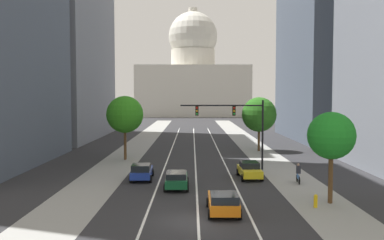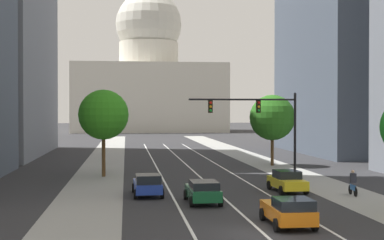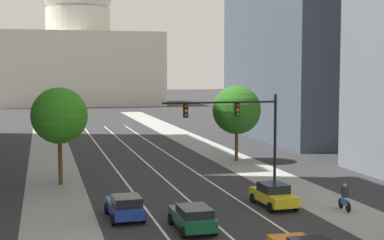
{
  "view_description": "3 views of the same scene",
  "coord_description": "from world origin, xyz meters",
  "px_view_note": "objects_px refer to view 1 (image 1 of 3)",
  "views": [
    {
      "loc": [
        -0.37,
        -24.35,
        7.55
      ],
      "look_at": [
        -0.58,
        26.1,
        4.55
      ],
      "focal_mm": 38.52,
      "sensor_mm": 36.0,
      "label": 1
    },
    {
      "loc": [
        -6.29,
        -25.2,
        5.68
      ],
      "look_at": [
        -1.35,
        16.84,
        4.99
      ],
      "focal_mm": 52.51,
      "sensor_mm": 36.0,
      "label": 2
    },
    {
      "loc": [
        -9.52,
        -21.38,
        8.79
      ],
      "look_at": [
        1.83,
        22.1,
        4.93
      ],
      "focal_mm": 54.04,
      "sensor_mm": 36.0,
      "label": 3
    }
  ],
  "objects_px": {
    "car_green": "(178,179)",
    "street_tree_mid_right": "(261,115)",
    "cyclist": "(300,174)",
    "street_tree_near_left": "(127,115)",
    "car_blue": "(143,171)",
    "traffic_signal_mast": "(239,120)",
    "capitol_building": "(195,77)",
    "car_yellow": "(251,170)",
    "street_tree_far_right": "(333,136)",
    "car_orange": "(225,202)",
    "fire_hydrant": "(317,201)"
  },
  "relations": [
    {
      "from": "fire_hydrant",
      "to": "cyclist",
      "type": "bearing_deg",
      "value": 83.96
    },
    {
      "from": "cyclist",
      "to": "street_tree_mid_right",
      "type": "distance_m",
      "value": 21.13
    },
    {
      "from": "car_yellow",
      "to": "street_tree_mid_right",
      "type": "xyz_separation_m",
      "value": [
        3.86,
        18.56,
        4.21
      ]
    },
    {
      "from": "car_yellow",
      "to": "street_tree_near_left",
      "type": "xyz_separation_m",
      "value": [
        -13.12,
        10.85,
        4.57
      ]
    },
    {
      "from": "car_green",
      "to": "cyclist",
      "type": "xyz_separation_m",
      "value": [
        10.41,
        1.96,
        0.09
      ]
    },
    {
      "from": "traffic_signal_mast",
      "to": "street_tree_mid_right",
      "type": "height_order",
      "value": "street_tree_mid_right"
    },
    {
      "from": "capitol_building",
      "to": "cyclist",
      "type": "bearing_deg",
      "value": -85.82
    },
    {
      "from": "street_tree_far_right",
      "to": "street_tree_near_left",
      "type": "relative_size",
      "value": 0.85
    },
    {
      "from": "traffic_signal_mast",
      "to": "street_tree_near_left",
      "type": "bearing_deg",
      "value": 152.68
    },
    {
      "from": "street_tree_far_right",
      "to": "car_orange",
      "type": "bearing_deg",
      "value": -160.97
    },
    {
      "from": "cyclist",
      "to": "street_tree_near_left",
      "type": "distance_m",
      "value": 21.89
    },
    {
      "from": "capitol_building",
      "to": "fire_hydrant",
      "type": "height_order",
      "value": "capitol_building"
    },
    {
      "from": "car_blue",
      "to": "street_tree_mid_right",
      "type": "xyz_separation_m",
      "value": [
        13.62,
        19.29,
        4.21
      ]
    },
    {
      "from": "capitol_building",
      "to": "cyclist",
      "type": "relative_size",
      "value": 23.72
    },
    {
      "from": "car_green",
      "to": "street_tree_mid_right",
      "type": "height_order",
      "value": "street_tree_mid_right"
    },
    {
      "from": "street_tree_mid_right",
      "to": "car_orange",
      "type": "bearing_deg",
      "value": -103.36
    },
    {
      "from": "car_yellow",
      "to": "street_tree_far_right",
      "type": "relative_size",
      "value": 0.66
    },
    {
      "from": "car_blue",
      "to": "traffic_signal_mast",
      "type": "distance_m",
      "value": 11.3
    },
    {
      "from": "cyclist",
      "to": "traffic_signal_mast",
      "type": "bearing_deg",
      "value": 38.76
    },
    {
      "from": "fire_hydrant",
      "to": "car_green",
      "type": "bearing_deg",
      "value": 149.04
    },
    {
      "from": "car_blue",
      "to": "street_tree_far_right",
      "type": "distance_m",
      "value": 16.79
    },
    {
      "from": "traffic_signal_mast",
      "to": "street_tree_near_left",
      "type": "distance_m",
      "value": 14.0
    },
    {
      "from": "traffic_signal_mast",
      "to": "car_yellow",
      "type": "bearing_deg",
      "value": -81.25
    },
    {
      "from": "car_orange",
      "to": "street_tree_far_right",
      "type": "height_order",
      "value": "street_tree_far_right"
    },
    {
      "from": "car_yellow",
      "to": "street_tree_near_left",
      "type": "height_order",
      "value": "street_tree_near_left"
    },
    {
      "from": "traffic_signal_mast",
      "to": "car_orange",
      "type": "bearing_deg",
      "value": -99.24
    },
    {
      "from": "capitol_building",
      "to": "car_yellow",
      "type": "xyz_separation_m",
      "value": [
        4.88,
        -118.07,
        -13.63
      ]
    },
    {
      "from": "street_tree_near_left",
      "to": "fire_hydrant",
      "type": "bearing_deg",
      "value": -52.0
    },
    {
      "from": "car_orange",
      "to": "car_yellow",
      "type": "distance_m",
      "value": 11.86
    },
    {
      "from": "traffic_signal_mast",
      "to": "street_tree_near_left",
      "type": "relative_size",
      "value": 1.12
    },
    {
      "from": "traffic_signal_mast",
      "to": "street_tree_near_left",
      "type": "xyz_separation_m",
      "value": [
        -12.43,
        6.42,
        0.24
      ]
    },
    {
      "from": "car_green",
      "to": "traffic_signal_mast",
      "type": "bearing_deg",
      "value": -35.08
    },
    {
      "from": "car_blue",
      "to": "street_tree_near_left",
      "type": "height_order",
      "value": "street_tree_near_left"
    },
    {
      "from": "car_orange",
      "to": "street_tree_mid_right",
      "type": "distance_m",
      "value": 31.08
    },
    {
      "from": "cyclist",
      "to": "street_tree_near_left",
      "type": "bearing_deg",
      "value": 56.55
    },
    {
      "from": "car_blue",
      "to": "traffic_signal_mast",
      "type": "xyz_separation_m",
      "value": [
        9.08,
        5.16,
        4.32
      ]
    },
    {
      "from": "car_orange",
      "to": "car_blue",
      "type": "distance_m",
      "value": 12.5
    },
    {
      "from": "car_orange",
      "to": "street_tree_mid_right",
      "type": "height_order",
      "value": "street_tree_mid_right"
    },
    {
      "from": "car_blue",
      "to": "cyclist",
      "type": "relative_size",
      "value": 2.46
    },
    {
      "from": "car_green",
      "to": "car_orange",
      "type": "bearing_deg",
      "value": -156.73
    },
    {
      "from": "cyclist",
      "to": "car_blue",
      "type": "bearing_deg",
      "value": 87.95
    },
    {
      "from": "car_yellow",
      "to": "street_tree_mid_right",
      "type": "bearing_deg",
      "value": -13.91
    },
    {
      "from": "capitol_building",
      "to": "street_tree_mid_right",
      "type": "xyz_separation_m",
      "value": [
        8.74,
        -99.51,
        -9.42
      ]
    },
    {
      "from": "street_tree_near_left",
      "to": "car_blue",
      "type": "bearing_deg",
      "value": -73.84
    },
    {
      "from": "car_green",
      "to": "car_orange",
      "type": "relative_size",
      "value": 1.01
    },
    {
      "from": "cyclist",
      "to": "street_tree_far_right",
      "type": "height_order",
      "value": "street_tree_far_right"
    },
    {
      "from": "street_tree_mid_right",
      "to": "street_tree_far_right",
      "type": "xyz_separation_m",
      "value": [
        0.59,
        -27.3,
        -0.24
      ]
    },
    {
      "from": "street_tree_far_right",
      "to": "fire_hydrant",
      "type": "bearing_deg",
      "value": -140.14
    },
    {
      "from": "car_blue",
      "to": "cyclist",
      "type": "height_order",
      "value": "cyclist"
    },
    {
      "from": "car_yellow",
      "to": "traffic_signal_mast",
      "type": "xyz_separation_m",
      "value": [
        -0.68,
        4.43,
        4.32
      ]
    }
  ]
}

